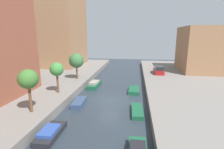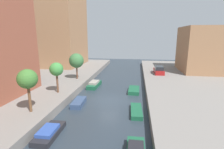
# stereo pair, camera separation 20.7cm
# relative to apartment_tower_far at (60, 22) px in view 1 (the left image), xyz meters

# --- Properties ---
(ground_plane) EXTENTS (84.00, 84.00, 0.00)m
(ground_plane) POSITION_rel_apartment_tower_far_xyz_m (16.00, -21.21, -11.82)
(ground_plane) COLOR #28333D
(quay_left) EXTENTS (20.00, 64.00, 1.00)m
(quay_left) POSITION_rel_apartment_tower_far_xyz_m (1.00, -21.21, -11.32)
(quay_left) COLOR gray
(quay_left) RESTS_ON ground_plane
(apartment_tower_far) EXTENTS (10.00, 13.50, 21.64)m
(apartment_tower_far) POSITION_rel_apartment_tower_far_xyz_m (0.00, 0.00, 0.00)
(apartment_tower_far) COLOR #9E704C
(apartment_tower_far) RESTS_ON quay_left
(low_block_right) EXTENTS (10.00, 10.45, 9.45)m
(low_block_right) POSITION_rel_apartment_tower_far_xyz_m (34.00, -3.64, -6.10)
(low_block_right) COLOR #9E704C
(low_block_right) RESTS_ON quay_right
(street_tree_1) EXTENTS (1.95, 1.95, 4.43)m
(street_tree_1) POSITION_rel_apartment_tower_far_xyz_m (8.98, -27.86, -7.42)
(street_tree_1) COLOR brown
(street_tree_1) RESTS_ON quay_left
(street_tree_2) EXTENTS (1.81, 1.81, 4.13)m
(street_tree_2) POSITION_rel_apartment_tower_far_xyz_m (8.98, -21.75, -7.65)
(street_tree_2) COLOR brown
(street_tree_2) RESTS_ON quay_left
(street_tree_3) EXTENTS (2.57, 2.57, 4.57)m
(street_tree_3) POSITION_rel_apartment_tower_far_xyz_m (8.98, -14.09, -7.55)
(street_tree_3) COLOR brown
(street_tree_3) RESTS_ON quay_left
(parked_car) EXTENTS (1.84, 4.27, 1.54)m
(parked_car) POSITION_rel_apartment_tower_far_xyz_m (24.02, -7.52, -10.18)
(parked_car) COLOR maroon
(parked_car) RESTS_ON quay_right
(moored_boat_left_1) EXTENTS (1.62, 3.73, 0.78)m
(moored_boat_left_1) POSITION_rel_apartment_tower_far_xyz_m (12.16, -30.21, -11.49)
(moored_boat_left_1) COLOR #232328
(moored_boat_left_1) RESTS_ON ground_plane
(moored_boat_left_2) EXTENTS (1.45, 3.27, 0.62)m
(moored_boat_left_2) POSITION_rel_apartment_tower_far_xyz_m (12.41, -23.22, -11.51)
(moored_boat_left_2) COLOR #33476B
(moored_boat_left_2) RESTS_ON ground_plane
(moored_boat_left_3) EXTENTS (1.71, 4.38, 0.96)m
(moored_boat_left_3) POSITION_rel_apartment_tower_far_xyz_m (12.41, -15.23, -11.42)
(moored_boat_left_3) COLOR #195638
(moored_boat_left_3) RESTS_ON ground_plane
(moored_boat_right_2) EXTENTS (1.42, 3.81, 0.47)m
(moored_boat_right_2) POSITION_rel_apartment_tower_far_xyz_m (19.67, -24.51, -11.58)
(moored_boat_right_2) COLOR #195638
(moored_boat_right_2) RESTS_ON ground_plane
(moored_boat_right_3) EXTENTS (1.71, 3.52, 0.54)m
(moored_boat_right_3) POSITION_rel_apartment_tower_far_xyz_m (19.23, -17.07, -11.55)
(moored_boat_right_3) COLOR #195638
(moored_boat_right_3) RESTS_ON ground_plane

